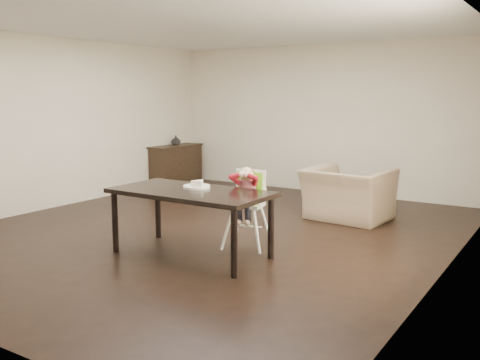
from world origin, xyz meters
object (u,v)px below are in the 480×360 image
at_px(high_chair, 248,190).
at_px(sideboard, 176,165).
at_px(dining_table, 191,197).
at_px(armchair, 348,185).

xyz_separation_m(high_chair, sideboard, (-3.58, 3.03, -0.28)).
distance_m(dining_table, high_chair, 0.74).
xyz_separation_m(high_chair, armchair, (0.49, 1.96, -0.18)).
bearing_deg(sideboard, armchair, -14.67).
relative_size(dining_table, sideboard, 1.43).
relative_size(high_chair, sideboard, 0.76).
height_order(high_chair, armchair, armchair).
height_order(dining_table, sideboard, sideboard).
xyz_separation_m(dining_table, armchair, (0.83, 2.61, -0.17)).
bearing_deg(high_chair, sideboard, 127.14).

